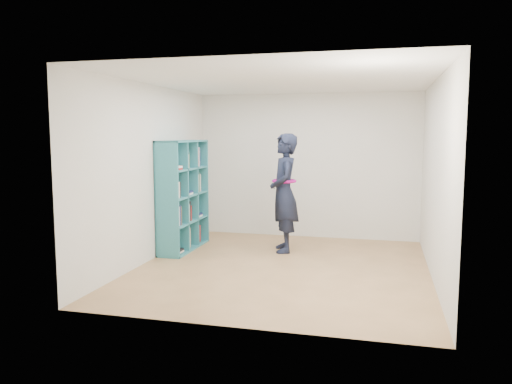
# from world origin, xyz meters

# --- Properties ---
(floor) EXTENTS (4.50, 4.50, 0.00)m
(floor) POSITION_xyz_m (0.00, 0.00, 0.00)
(floor) COLOR olive
(floor) RESTS_ON ground
(ceiling) EXTENTS (4.50, 4.50, 0.00)m
(ceiling) POSITION_xyz_m (0.00, 0.00, 2.60)
(ceiling) COLOR white
(ceiling) RESTS_ON wall_back
(wall_left) EXTENTS (0.02, 4.50, 2.60)m
(wall_left) POSITION_xyz_m (-2.00, 0.00, 1.30)
(wall_left) COLOR silver
(wall_left) RESTS_ON floor
(wall_right) EXTENTS (0.02, 4.50, 2.60)m
(wall_right) POSITION_xyz_m (2.00, 0.00, 1.30)
(wall_right) COLOR silver
(wall_right) RESTS_ON floor
(wall_back) EXTENTS (4.00, 0.02, 2.60)m
(wall_back) POSITION_xyz_m (0.00, 2.25, 1.30)
(wall_back) COLOR silver
(wall_back) RESTS_ON floor
(wall_front) EXTENTS (4.00, 0.02, 2.60)m
(wall_front) POSITION_xyz_m (0.00, -2.25, 1.30)
(wall_front) COLOR silver
(wall_front) RESTS_ON floor
(bookshelf) EXTENTS (0.39, 1.33, 1.78)m
(bookshelf) POSITION_xyz_m (-1.83, 0.76, 0.87)
(bookshelf) COLOR teal
(bookshelf) RESTS_ON floor
(person) EXTENTS (0.64, 0.79, 1.89)m
(person) POSITION_xyz_m (-0.18, 1.01, 0.95)
(person) COLOR black
(person) RESTS_ON floor
(smartphone) EXTENTS (0.05, 0.10, 0.14)m
(smartphone) POSITION_xyz_m (-0.35, 1.04, 1.07)
(smartphone) COLOR silver
(smartphone) RESTS_ON person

